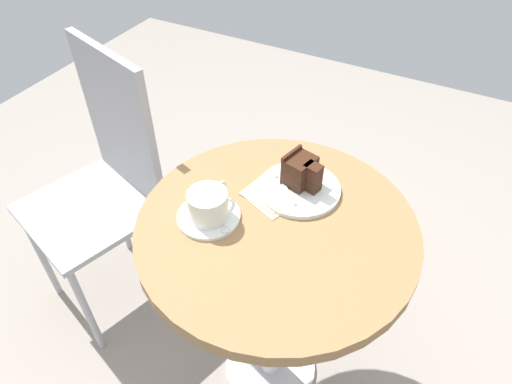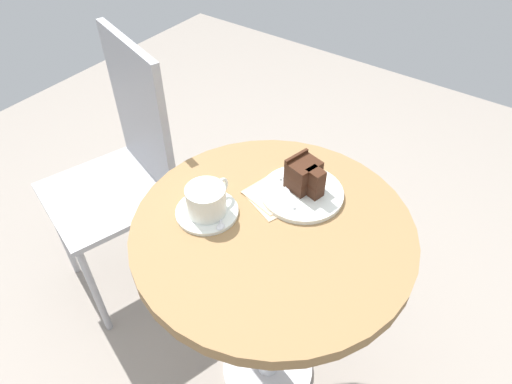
% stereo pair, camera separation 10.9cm
% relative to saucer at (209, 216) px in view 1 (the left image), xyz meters
% --- Properties ---
extents(ground_plane, '(4.40, 4.40, 0.01)m').
position_rel_saucer_xyz_m(ground_plane, '(0.06, -0.15, -0.73)').
color(ground_plane, gray).
rests_on(ground_plane, ground).
extents(cafe_table, '(0.67, 0.67, 0.72)m').
position_rel_saucer_xyz_m(cafe_table, '(0.06, -0.15, -0.13)').
color(cafe_table, olive).
rests_on(cafe_table, ground).
extents(saucer, '(0.15, 0.15, 0.01)m').
position_rel_saucer_xyz_m(saucer, '(0.00, 0.00, 0.00)').
color(saucer, silver).
rests_on(saucer, cafe_table).
extents(coffee_cup, '(0.13, 0.09, 0.07)m').
position_rel_saucer_xyz_m(coffee_cup, '(0.00, -0.00, 0.04)').
color(coffee_cup, silver).
rests_on(coffee_cup, saucer).
extents(teaspoon, '(0.10, 0.07, 0.00)m').
position_rel_saucer_xyz_m(teaspoon, '(0.00, -0.04, 0.01)').
color(teaspoon, silver).
rests_on(teaspoon, saucer).
extents(cake_plate, '(0.21, 0.21, 0.01)m').
position_rel_saucer_xyz_m(cake_plate, '(0.19, -0.15, 0.00)').
color(cake_plate, silver).
rests_on(cake_plate, cafe_table).
extents(cake_slice, '(0.09, 0.10, 0.08)m').
position_rel_saucer_xyz_m(cake_slice, '(0.20, -0.15, 0.05)').
color(cake_slice, '#422619').
rests_on(cake_slice, cake_plate).
extents(fork, '(0.11, 0.12, 0.00)m').
position_rel_saucer_xyz_m(fork, '(0.18, -0.10, 0.01)').
color(fork, silver).
rests_on(fork, cake_plate).
extents(napkin, '(0.16, 0.16, 0.00)m').
position_rel_saucer_xyz_m(napkin, '(0.14, -0.10, -0.00)').
color(napkin, tan).
rests_on(napkin, cafe_table).
extents(cafe_chair, '(0.48, 0.48, 0.95)m').
position_rel_saucer_xyz_m(cafe_chair, '(0.14, 0.49, -0.17)').
color(cafe_chair, '#9E9EA3').
rests_on(cafe_chair, ground).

